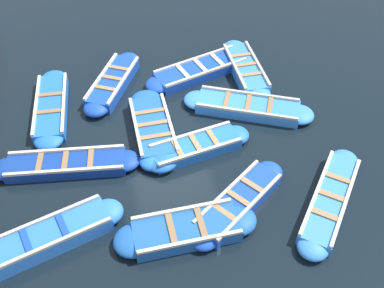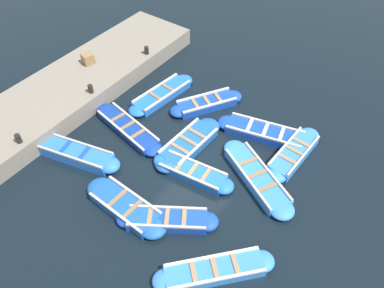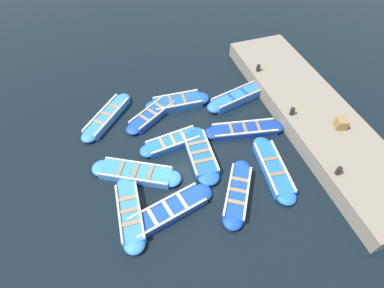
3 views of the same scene
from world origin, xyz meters
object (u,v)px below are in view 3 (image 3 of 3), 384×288
object	(u,v)px
boat_near_quay	(107,116)
boat_centre	(153,114)
boat_tucked	(178,103)
boat_inner_gap	(273,168)
boat_far_corner	(238,193)
boat_alongside	(173,142)
boat_mid_row	(200,154)
bollard_mid_south	(339,171)
boat_outer_right	(136,173)
bollard_mid_north	(292,111)
boat_stern_in	(168,211)
boat_drifting	(130,213)
bollard_north	(258,68)
wooden_crate	(341,123)
boat_outer_left	(244,130)
boat_end_of_row	(238,97)

from	to	relation	value
boat_near_quay	boat_centre	xyz separation A→B (m)	(-2.12, 0.52, -0.01)
boat_tucked	boat_inner_gap	world-z (taller)	boat_tucked
boat_far_corner	boat_alongside	bearing A→B (deg)	-63.18
boat_mid_row	bollard_mid_south	distance (m)	5.50
boat_outer_right	boat_inner_gap	world-z (taller)	boat_inner_gap
boat_near_quay	bollard_mid_north	xyz separation A→B (m)	(-8.06, 3.12, 0.78)
bollard_mid_south	boat_inner_gap	bearing A→B (deg)	-34.92
bollard_mid_south	boat_stern_in	bearing A→B (deg)	-6.92
boat_drifting	bollard_mid_south	bearing A→B (deg)	171.63
bollard_mid_south	boat_alongside	bearing A→B (deg)	-36.32
boat_alongside	bollard_mid_north	bearing A→B (deg)	173.89
boat_far_corner	bollard_north	bearing A→B (deg)	-121.60
boat_mid_row	bollard_mid_south	size ratio (longest dim) A/B	9.60
bollard_north	bollard_mid_north	bearing A→B (deg)	90.00
boat_mid_row	boat_near_quay	size ratio (longest dim) A/B	1.08
boat_alongside	wooden_crate	distance (m)	7.37
boat_inner_gap	bollard_mid_north	xyz separation A→B (m)	(-1.90, -2.11, 0.79)
boat_outer_left	boat_near_quay	xyz separation A→B (m)	(5.93, -2.85, 0.01)
boat_centre	bollard_north	bearing A→B (deg)	-171.95
boat_mid_row	boat_near_quay	xyz separation A→B (m)	(3.51, -3.56, 0.00)
bollard_mid_north	wooden_crate	world-z (taller)	wooden_crate
boat_centre	bollard_mid_south	xyz separation A→B (m)	(-5.93, 6.03, 0.78)
boat_mid_row	boat_centre	distance (m)	3.34
boat_end_of_row	wooden_crate	xyz separation A→B (m)	(-3.13, 3.76, 0.79)
boat_mid_row	boat_near_quay	distance (m)	5.00
boat_centre	wooden_crate	bearing A→B (deg)	152.22
boat_outer_right	boat_inner_gap	bearing A→B (deg)	164.21
bollard_north	wooden_crate	size ratio (longest dim) A/B	0.77
boat_end_of_row	boat_near_quay	bearing A→B (deg)	-6.32
boat_mid_row	boat_outer_right	bearing A→B (deg)	2.39
boat_outer_right	bollard_north	world-z (taller)	bollard_north
bollard_mid_north	bollard_mid_south	size ratio (longest dim) A/B	1.00
boat_end_of_row	bollard_north	bearing A→B (deg)	-145.99
boat_tucked	bollard_north	distance (m)	4.63
boat_mid_row	boat_inner_gap	bearing A→B (deg)	147.78
boat_near_quay	boat_inner_gap	distance (m)	8.08
boat_alongside	boat_outer_right	bearing A→B (deg)	31.01
boat_tucked	boat_centre	bearing A→B (deg)	16.50
boat_drifting	boat_tucked	bearing A→B (deg)	-122.77
boat_outer_left	boat_drifting	bearing A→B (deg)	23.52
boat_drifting	boat_end_of_row	size ratio (longest dim) A/B	0.89
boat_mid_row	boat_end_of_row	distance (m)	4.14
boat_centre	boat_outer_left	bearing A→B (deg)	148.53
boat_far_corner	bollard_mid_south	size ratio (longest dim) A/B	8.90
boat_outer_left	bollard_mid_north	bearing A→B (deg)	172.90
boat_outer_left	boat_near_quay	world-z (taller)	boat_near_quay
boat_tucked	boat_alongside	bearing A→B (deg)	69.18
boat_outer_right	boat_stern_in	bearing A→B (deg)	111.22
boat_inner_gap	boat_end_of_row	bearing A→B (deg)	-94.56
boat_alongside	boat_mid_row	bearing A→B (deg)	132.00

